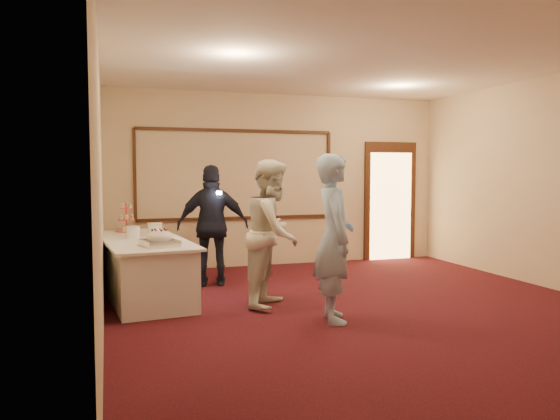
{
  "coord_description": "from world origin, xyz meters",
  "views": [
    {
      "loc": [
        -2.94,
        -5.69,
        1.64
      ],
      "look_at": [
        -0.8,
        1.03,
        1.15
      ],
      "focal_mm": 35.0,
      "sensor_mm": 36.0,
      "label": 1
    }
  ],
  "objects_px": {
    "cupcake_stand": "(126,220)",
    "guest": "(213,225)",
    "tart": "(157,239)",
    "buffet_table": "(143,267)",
    "plate_stack_a": "(133,232)",
    "pavlova_tray": "(160,239)",
    "woman": "(273,233)",
    "man": "(334,238)",
    "plate_stack_b": "(155,229)"
  },
  "relations": [
    {
      "from": "cupcake_stand",
      "to": "guest",
      "type": "bearing_deg",
      "value": -23.08
    },
    {
      "from": "tart",
      "to": "buffet_table",
      "type": "bearing_deg",
      "value": 119.18
    },
    {
      "from": "plate_stack_a",
      "to": "buffet_table",
      "type": "bearing_deg",
      "value": -32.16
    },
    {
      "from": "buffet_table",
      "to": "tart",
      "type": "relative_size",
      "value": 10.63
    },
    {
      "from": "buffet_table",
      "to": "pavlova_tray",
      "type": "relative_size",
      "value": 4.81
    },
    {
      "from": "woman",
      "to": "guest",
      "type": "bearing_deg",
      "value": 51.08
    },
    {
      "from": "man",
      "to": "woman",
      "type": "height_order",
      "value": "man"
    },
    {
      "from": "tart",
      "to": "man",
      "type": "relative_size",
      "value": 0.14
    },
    {
      "from": "man",
      "to": "woman",
      "type": "bearing_deg",
      "value": 38.77
    },
    {
      "from": "guest",
      "to": "cupcake_stand",
      "type": "bearing_deg",
      "value": -12.15
    },
    {
      "from": "tart",
      "to": "guest",
      "type": "relative_size",
      "value": 0.14
    },
    {
      "from": "plate_stack_a",
      "to": "tart",
      "type": "xyz_separation_m",
      "value": [
        0.27,
        -0.35,
        -0.05
      ]
    },
    {
      "from": "plate_stack_a",
      "to": "plate_stack_b",
      "type": "relative_size",
      "value": 0.89
    },
    {
      "from": "buffet_table",
      "to": "plate_stack_b",
      "type": "bearing_deg",
      "value": 57.97
    },
    {
      "from": "plate_stack_b",
      "to": "woman",
      "type": "xyz_separation_m",
      "value": [
        1.31,
        -1.27,
        0.04
      ]
    },
    {
      "from": "buffet_table",
      "to": "man",
      "type": "bearing_deg",
      "value": -43.87
    },
    {
      "from": "pavlova_tray",
      "to": "plate_stack_b",
      "type": "distance_m",
      "value": 1.1
    },
    {
      "from": "plate_stack_b",
      "to": "guest",
      "type": "height_order",
      "value": "guest"
    },
    {
      "from": "man",
      "to": "guest",
      "type": "distance_m",
      "value": 2.45
    },
    {
      "from": "man",
      "to": "buffet_table",
      "type": "bearing_deg",
      "value": 58.23
    },
    {
      "from": "pavlova_tray",
      "to": "plate_stack_a",
      "type": "xyz_separation_m",
      "value": [
        -0.26,
        0.88,
        -0.0
      ]
    },
    {
      "from": "plate_stack_a",
      "to": "woman",
      "type": "xyz_separation_m",
      "value": [
        1.61,
        -1.06,
        0.05
      ]
    },
    {
      "from": "buffet_table",
      "to": "guest",
      "type": "height_order",
      "value": "guest"
    },
    {
      "from": "guest",
      "to": "tart",
      "type": "bearing_deg",
      "value": 49.97
    },
    {
      "from": "tart",
      "to": "guest",
      "type": "bearing_deg",
      "value": 39.03
    },
    {
      "from": "pavlova_tray",
      "to": "woman",
      "type": "distance_m",
      "value": 1.36
    },
    {
      "from": "man",
      "to": "woman",
      "type": "distance_m",
      "value": 0.97
    },
    {
      "from": "plate_stack_b",
      "to": "tart",
      "type": "relative_size",
      "value": 0.84
    },
    {
      "from": "plate_stack_a",
      "to": "guest",
      "type": "xyz_separation_m",
      "value": [
        1.13,
        0.34,
        0.02
      ]
    },
    {
      "from": "man",
      "to": "woman",
      "type": "relative_size",
      "value": 1.03
    },
    {
      "from": "plate_stack_b",
      "to": "buffet_table",
      "type": "bearing_deg",
      "value": -122.03
    },
    {
      "from": "cupcake_stand",
      "to": "guest",
      "type": "xyz_separation_m",
      "value": [
        1.18,
        -0.5,
        -0.06
      ]
    },
    {
      "from": "tart",
      "to": "man",
      "type": "bearing_deg",
      "value": -41.66
    },
    {
      "from": "guest",
      "to": "buffet_table",
      "type": "bearing_deg",
      "value": 33.5
    },
    {
      "from": "pavlova_tray",
      "to": "plate_stack_b",
      "type": "height_order",
      "value": "pavlova_tray"
    },
    {
      "from": "man",
      "to": "guest",
      "type": "height_order",
      "value": "man"
    },
    {
      "from": "tart",
      "to": "man",
      "type": "xyz_separation_m",
      "value": [
        1.77,
        -1.58,
        0.13
      ]
    },
    {
      "from": "plate_stack_a",
      "to": "man",
      "type": "relative_size",
      "value": 0.1
    },
    {
      "from": "buffet_table",
      "to": "woman",
      "type": "height_order",
      "value": "woman"
    },
    {
      "from": "tart",
      "to": "man",
      "type": "height_order",
      "value": "man"
    },
    {
      "from": "buffet_table",
      "to": "man",
      "type": "distance_m",
      "value": 2.72
    },
    {
      "from": "buffet_table",
      "to": "plate_stack_a",
      "type": "bearing_deg",
      "value": 147.84
    },
    {
      "from": "cupcake_stand",
      "to": "guest",
      "type": "relative_size",
      "value": 0.27
    },
    {
      "from": "plate_stack_a",
      "to": "guest",
      "type": "relative_size",
      "value": 0.11
    },
    {
      "from": "plate_stack_a",
      "to": "plate_stack_b",
      "type": "bearing_deg",
      "value": 35.43
    },
    {
      "from": "cupcake_stand",
      "to": "plate_stack_b",
      "type": "xyz_separation_m",
      "value": [
        0.36,
        -0.63,
        -0.08
      ]
    },
    {
      "from": "cupcake_stand",
      "to": "tart",
      "type": "relative_size",
      "value": 1.86
    },
    {
      "from": "pavlova_tray",
      "to": "guest",
      "type": "xyz_separation_m",
      "value": [
        0.87,
        1.23,
        0.02
      ]
    },
    {
      "from": "buffet_table",
      "to": "plate_stack_a",
      "type": "height_order",
      "value": "plate_stack_a"
    },
    {
      "from": "guest",
      "to": "pavlova_tray",
      "type": "bearing_deg",
      "value": 65.67
    }
  ]
}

